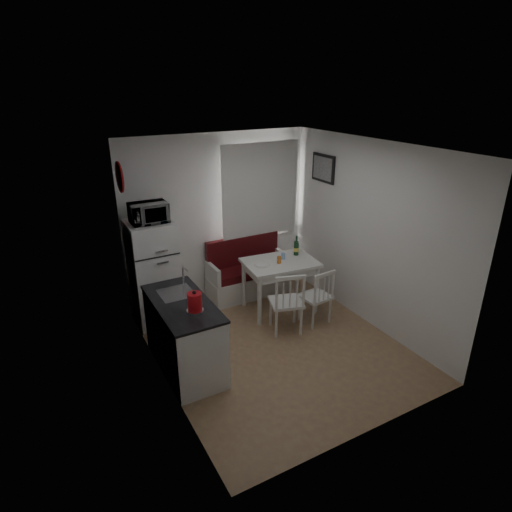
{
  "coord_description": "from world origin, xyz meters",
  "views": [
    {
      "loc": [
        -2.56,
        -4.11,
        3.29
      ],
      "look_at": [
        -0.02,
        0.5,
        1.12
      ],
      "focal_mm": 30.0,
      "sensor_mm": 36.0,
      "label": 1
    }
  ],
  "objects_px": {
    "chair_right": "(319,292)",
    "microwave": "(149,213)",
    "bench": "(247,276)",
    "kettle": "(195,302)",
    "kitchen_counter": "(184,334)",
    "dining_table": "(280,267)",
    "chair_left": "(290,297)",
    "wine_bottle": "(296,245)",
    "fridge": "(154,273)"
  },
  "relations": [
    {
      "from": "chair_left",
      "to": "kettle",
      "type": "xyz_separation_m",
      "value": [
        -1.47,
        -0.32,
        0.46
      ]
    },
    {
      "from": "bench",
      "to": "dining_table",
      "type": "bearing_deg",
      "value": -73.62
    },
    {
      "from": "kitchen_counter",
      "to": "chair_right",
      "type": "xyz_separation_m",
      "value": [
        2.02,
        0.02,
        0.07
      ]
    },
    {
      "from": "microwave",
      "to": "chair_left",
      "type": "bearing_deg",
      "value": -38.19
    },
    {
      "from": "kettle",
      "to": "kitchen_counter",
      "type": "bearing_deg",
      "value": 99.24
    },
    {
      "from": "chair_right",
      "to": "microwave",
      "type": "relative_size",
      "value": 0.92
    },
    {
      "from": "dining_table",
      "to": "microwave",
      "type": "distance_m",
      "value": 2.06
    },
    {
      "from": "fridge",
      "to": "kitchen_counter",
      "type": "bearing_deg",
      "value": -90.9
    },
    {
      "from": "dining_table",
      "to": "microwave",
      "type": "height_order",
      "value": "microwave"
    },
    {
      "from": "bench",
      "to": "kettle",
      "type": "distance_m",
      "value": 2.36
    },
    {
      "from": "wine_bottle",
      "to": "microwave",
      "type": "bearing_deg",
      "value": 168.78
    },
    {
      "from": "microwave",
      "to": "wine_bottle",
      "type": "relative_size",
      "value": 1.58
    },
    {
      "from": "kitchen_counter",
      "to": "kettle",
      "type": "relative_size",
      "value": 5.12
    },
    {
      "from": "fridge",
      "to": "microwave",
      "type": "height_order",
      "value": "microwave"
    },
    {
      "from": "dining_table",
      "to": "kettle",
      "type": "relative_size",
      "value": 4.38
    },
    {
      "from": "fridge",
      "to": "wine_bottle",
      "type": "relative_size",
      "value": 4.93
    },
    {
      "from": "bench",
      "to": "wine_bottle",
      "type": "xyz_separation_m",
      "value": [
        0.55,
        -0.58,
        0.63
      ]
    },
    {
      "from": "chair_right",
      "to": "fridge",
      "type": "relative_size",
      "value": 0.3
    },
    {
      "from": "chair_left",
      "to": "kettle",
      "type": "height_order",
      "value": "kettle"
    },
    {
      "from": "kitchen_counter",
      "to": "dining_table",
      "type": "relative_size",
      "value": 1.17
    },
    {
      "from": "fridge",
      "to": "kettle",
      "type": "height_order",
      "value": "fridge"
    },
    {
      "from": "kitchen_counter",
      "to": "bench",
      "type": "distance_m",
      "value": 2.08
    },
    {
      "from": "microwave",
      "to": "fridge",
      "type": "bearing_deg",
      "value": 90.0
    },
    {
      "from": "bench",
      "to": "microwave",
      "type": "bearing_deg",
      "value": -174.09
    },
    {
      "from": "chair_left",
      "to": "kettle",
      "type": "distance_m",
      "value": 1.57
    },
    {
      "from": "dining_table",
      "to": "chair_right",
      "type": "distance_m",
      "value": 0.73
    },
    {
      "from": "bench",
      "to": "wine_bottle",
      "type": "distance_m",
      "value": 1.02
    },
    {
      "from": "chair_right",
      "to": "bench",
      "type": "bearing_deg",
      "value": 103.11
    },
    {
      "from": "chair_right",
      "to": "kettle",
      "type": "distance_m",
      "value": 2.06
    },
    {
      "from": "wine_bottle",
      "to": "kettle",
      "type": "bearing_deg",
      "value": -152.44
    },
    {
      "from": "microwave",
      "to": "kettle",
      "type": "xyz_separation_m",
      "value": [
        0.03,
        -1.5,
        -0.63
      ]
    },
    {
      "from": "chair_left",
      "to": "wine_bottle",
      "type": "relative_size",
      "value": 1.74
    },
    {
      "from": "kitchen_counter",
      "to": "kettle",
      "type": "xyz_separation_m",
      "value": [
        0.05,
        -0.3,
        0.57
      ]
    },
    {
      "from": "chair_right",
      "to": "microwave",
      "type": "height_order",
      "value": "microwave"
    },
    {
      "from": "chair_left",
      "to": "fridge",
      "type": "relative_size",
      "value": 0.35
    },
    {
      "from": "chair_right",
      "to": "kettle",
      "type": "height_order",
      "value": "kettle"
    },
    {
      "from": "fridge",
      "to": "kettle",
      "type": "xyz_separation_m",
      "value": [
        0.03,
        -1.55,
        0.27
      ]
    },
    {
      "from": "bench",
      "to": "chair_right",
      "type": "xyz_separation_m",
      "value": [
        0.45,
        -1.33,
        0.2
      ]
    },
    {
      "from": "bench",
      "to": "fridge",
      "type": "height_order",
      "value": "fridge"
    },
    {
      "from": "fridge",
      "to": "kettle",
      "type": "distance_m",
      "value": 1.57
    },
    {
      "from": "kitchen_counter",
      "to": "dining_table",
      "type": "xyz_separation_m",
      "value": [
        1.77,
        0.68,
        0.25
      ]
    },
    {
      "from": "dining_table",
      "to": "chair_left",
      "type": "relative_size",
      "value": 2.1
    },
    {
      "from": "bench",
      "to": "chair_right",
      "type": "distance_m",
      "value": 1.42
    },
    {
      "from": "kitchen_counter",
      "to": "chair_left",
      "type": "relative_size",
      "value": 2.45
    },
    {
      "from": "chair_left",
      "to": "kettle",
      "type": "relative_size",
      "value": 2.09
    },
    {
      "from": "bench",
      "to": "dining_table",
      "type": "height_order",
      "value": "bench"
    },
    {
      "from": "bench",
      "to": "kettle",
      "type": "bearing_deg",
      "value": -132.56
    },
    {
      "from": "kitchen_counter",
      "to": "fridge",
      "type": "relative_size",
      "value": 0.87
    },
    {
      "from": "chair_right",
      "to": "microwave",
      "type": "xyz_separation_m",
      "value": [
        -2.0,
        1.17,
        1.14
      ]
    },
    {
      "from": "kitchen_counter",
      "to": "kettle",
      "type": "height_order",
      "value": "kitchen_counter"
    }
  ]
}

